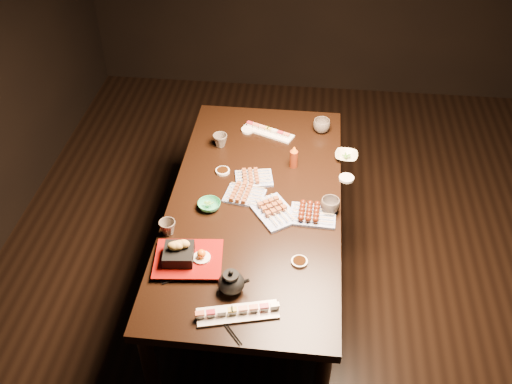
# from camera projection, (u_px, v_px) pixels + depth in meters

# --- Properties ---
(ground) EXTENTS (5.00, 5.00, 0.00)m
(ground) POSITION_uv_depth(u_px,v_px,m) (302.00, 296.00, 3.47)
(ground) COLOR black
(ground) RESTS_ON ground
(dining_table) EXTENTS (1.38, 1.98, 0.75)m
(dining_table) POSITION_uv_depth(u_px,v_px,m) (255.00, 250.00, 3.25)
(dining_table) COLOR black
(dining_table) RESTS_ON ground
(sushi_platter_near) EXTENTS (0.37, 0.18, 0.04)m
(sushi_platter_near) POSITION_uv_depth(u_px,v_px,m) (238.00, 311.00, 2.43)
(sushi_platter_near) COLOR white
(sushi_platter_near) RESTS_ON dining_table
(sushi_platter_far) EXTENTS (0.33, 0.21, 0.04)m
(sushi_platter_far) POSITION_uv_depth(u_px,v_px,m) (268.00, 130.00, 3.46)
(sushi_platter_far) COLOR white
(sushi_platter_far) RESTS_ON dining_table
(yakitori_plate_center) EXTENTS (0.23, 0.18, 0.05)m
(yakitori_plate_center) POSITION_uv_depth(u_px,v_px,m) (245.00, 193.00, 3.01)
(yakitori_plate_center) COLOR #828EB6
(yakitori_plate_center) RESTS_ON dining_table
(yakitori_plate_right) EXTENTS (0.29, 0.30, 0.06)m
(yakitori_plate_right) POSITION_uv_depth(u_px,v_px,m) (274.00, 209.00, 2.91)
(yakitori_plate_right) COLOR #828EB6
(yakitori_plate_right) RESTS_ON dining_table
(yakitori_plate_left) EXTENTS (0.23, 0.18, 0.05)m
(yakitori_plate_left) POSITION_uv_depth(u_px,v_px,m) (254.00, 176.00, 3.12)
(yakitori_plate_left) COLOR #828EB6
(yakitori_plate_left) RESTS_ON dining_table
(tsukune_plate) EXTENTS (0.24, 0.18, 0.06)m
(tsukune_plate) POSITION_uv_depth(u_px,v_px,m) (313.00, 212.00, 2.89)
(tsukune_plate) COLOR #828EB6
(tsukune_plate) RESTS_ON dining_table
(edamame_bowl_green) EXTENTS (0.12, 0.12, 0.04)m
(edamame_bowl_green) POSITION_uv_depth(u_px,v_px,m) (209.00, 205.00, 2.95)
(edamame_bowl_green) COLOR #34A067
(edamame_bowl_green) RESTS_ON dining_table
(edamame_bowl_cream) EXTENTS (0.14, 0.14, 0.03)m
(edamame_bowl_cream) POSITION_uv_depth(u_px,v_px,m) (346.00, 156.00, 3.27)
(edamame_bowl_cream) COLOR beige
(edamame_bowl_cream) RESTS_ON dining_table
(tempura_tray) EXTENTS (0.34, 0.28, 0.12)m
(tempura_tray) POSITION_uv_depth(u_px,v_px,m) (188.00, 253.00, 2.64)
(tempura_tray) COLOR black
(tempura_tray) RESTS_ON dining_table
(teacup_near_left) EXTENTS (0.08, 0.08, 0.08)m
(teacup_near_left) POSITION_uv_depth(u_px,v_px,m) (168.00, 228.00, 2.80)
(teacup_near_left) COLOR brown
(teacup_near_left) RESTS_ON dining_table
(teacup_mid_right) EXTENTS (0.14, 0.14, 0.08)m
(teacup_mid_right) POSITION_uv_depth(u_px,v_px,m) (330.00, 206.00, 2.92)
(teacup_mid_right) COLOR brown
(teacup_mid_right) RESTS_ON dining_table
(teacup_far_left) EXTENTS (0.08, 0.08, 0.08)m
(teacup_far_left) POSITION_uv_depth(u_px,v_px,m) (220.00, 141.00, 3.35)
(teacup_far_left) COLOR brown
(teacup_far_left) RESTS_ON dining_table
(teacup_far_right) EXTENTS (0.13, 0.13, 0.08)m
(teacup_far_right) POSITION_uv_depth(u_px,v_px,m) (322.00, 126.00, 3.46)
(teacup_far_right) COLOR brown
(teacup_far_right) RESTS_ON dining_table
(teapot) EXTENTS (0.16, 0.16, 0.12)m
(teapot) POSITION_uv_depth(u_px,v_px,m) (231.00, 281.00, 2.51)
(teapot) COLOR black
(teapot) RESTS_ON dining_table
(condiment_bottle) EXTENTS (0.06, 0.06, 0.14)m
(condiment_bottle) POSITION_uv_depth(u_px,v_px,m) (294.00, 156.00, 3.18)
(condiment_bottle) COLOR maroon
(condiment_bottle) RESTS_ON dining_table
(sauce_dish_west) EXTENTS (0.10, 0.10, 0.01)m
(sauce_dish_west) POSITION_uv_depth(u_px,v_px,m) (223.00, 171.00, 3.18)
(sauce_dish_west) COLOR white
(sauce_dish_west) RESTS_ON dining_table
(sauce_dish_east) EXTENTS (0.09, 0.09, 0.01)m
(sauce_dish_east) POSITION_uv_depth(u_px,v_px,m) (346.00, 178.00, 3.13)
(sauce_dish_east) COLOR white
(sauce_dish_east) RESTS_ON dining_table
(sauce_dish_se) EXTENTS (0.08, 0.08, 0.01)m
(sauce_dish_se) POSITION_uv_depth(u_px,v_px,m) (299.00, 262.00, 2.67)
(sauce_dish_se) COLOR white
(sauce_dish_se) RESTS_ON dining_table
(sauce_dish_nw) EXTENTS (0.08, 0.08, 0.01)m
(sauce_dish_nw) POSITION_uv_depth(u_px,v_px,m) (247.00, 130.00, 3.49)
(sauce_dish_nw) COLOR white
(sauce_dish_nw) RESTS_ON dining_table
(chopsticks_near) EXTENTS (0.19, 0.13, 0.01)m
(chopsticks_near) POSITION_uv_depth(u_px,v_px,m) (183.00, 275.00, 2.61)
(chopsticks_near) COLOR black
(chopsticks_near) RESTS_ON dining_table
(chopsticks_se) EXTENTS (0.14, 0.16, 0.01)m
(chopsticks_se) POSITION_uv_depth(u_px,v_px,m) (228.00, 328.00, 2.39)
(chopsticks_se) COLOR black
(chopsticks_se) RESTS_ON dining_table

